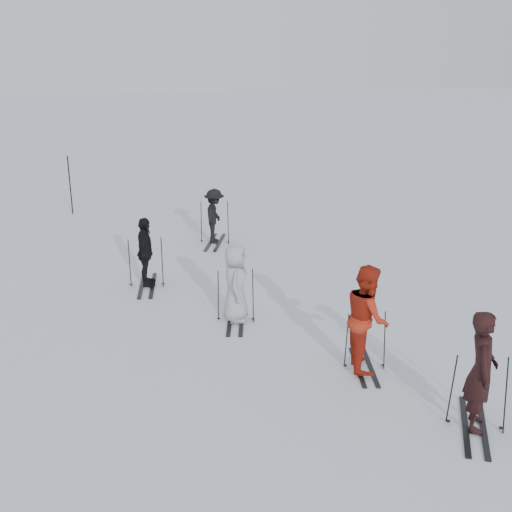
{
  "coord_description": "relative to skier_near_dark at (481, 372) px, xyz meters",
  "views": [
    {
      "loc": [
        -2.24,
        -12.76,
        5.77
      ],
      "look_at": [
        0.0,
        1.0,
        1.0
      ],
      "focal_mm": 45.0,
      "sensor_mm": 36.0,
      "label": 1
    }
  ],
  "objects": [
    {
      "name": "ground",
      "position": [
        -2.5,
        4.82,
        -0.97
      ],
      "size": [
        120.0,
        120.0,
        0.0
      ],
      "primitive_type": "plane",
      "color": "silver",
      "rests_on": "ground"
    },
    {
      "name": "skier_near_dark",
      "position": [
        0.0,
        0.0,
        0.0
      ],
      "size": [
        0.7,
        0.83,
        1.93
      ],
      "primitive_type": "imported",
      "rotation": [
        0.0,
        0.0,
        1.17
      ],
      "color": "black",
      "rests_on": "ground"
    },
    {
      "name": "skier_red",
      "position": [
        -1.09,
        2.12,
        0.02
      ],
      "size": [
        0.87,
        1.05,
        1.97
      ],
      "primitive_type": "imported",
      "rotation": [
        0.0,
        0.0,
        1.43
      ],
      "color": "#AD2613",
      "rests_on": "ground"
    },
    {
      "name": "skier_grey",
      "position": [
        -3.15,
        4.54,
        -0.13
      ],
      "size": [
        0.67,
        0.9,
        1.68
      ],
      "primitive_type": "imported",
      "rotation": [
        0.0,
        0.0,
        1.4
      ],
      "color": "#A5AAAE",
      "rests_on": "ground"
    },
    {
      "name": "skier_uphill_left",
      "position": [
        -5.02,
        6.89,
        -0.12
      ],
      "size": [
        0.48,
        1.02,
        1.7
      ],
      "primitive_type": "imported",
      "rotation": [
        0.0,
        0.0,
        1.5
      ],
      "color": "black",
      "rests_on": "ground"
    },
    {
      "name": "skier_uphill_far",
      "position": [
        -3.03,
        10.11,
        -0.17
      ],
      "size": [
        0.85,
        1.15,
        1.59
      ],
      "primitive_type": "imported",
      "rotation": [
        0.0,
        0.0,
        1.3
      ],
      "color": "black",
      "rests_on": "ground"
    },
    {
      "name": "skis_near_dark",
      "position": [
        0.0,
        0.0,
        -0.32
      ],
      "size": [
        1.99,
        1.55,
        1.29
      ],
      "primitive_type": null,
      "rotation": [
        0.0,
        0.0,
        1.17
      ],
      "color": "black",
      "rests_on": "ground"
    },
    {
      "name": "skis_red",
      "position": [
        -1.09,
        2.12,
        -0.4
      ],
      "size": [
        1.66,
        1.03,
        1.13
      ],
      "primitive_type": null,
      "rotation": [
        0.0,
        0.0,
        1.43
      ],
      "color": "black",
      "rests_on": "ground"
    },
    {
      "name": "skis_grey",
      "position": [
        -3.15,
        4.54,
        -0.37
      ],
      "size": [
        1.78,
        1.15,
        1.2
      ],
      "primitive_type": null,
      "rotation": [
        0.0,
        0.0,
        1.4
      ],
      "color": "black",
      "rests_on": "ground"
    },
    {
      "name": "skis_uphill_left",
      "position": [
        -5.02,
        6.89,
        -0.33
      ],
      "size": [
        1.8,
        1.05,
        1.27
      ],
      "primitive_type": null,
      "rotation": [
        0.0,
        0.0,
        1.5
      ],
      "color": "black",
      "rests_on": "ground"
    },
    {
      "name": "skis_uphill_far",
      "position": [
        -3.03,
        10.11,
        -0.32
      ],
      "size": [
        1.97,
        1.39,
        1.3
      ],
      "primitive_type": null,
      "rotation": [
        0.0,
        0.0,
        1.3
      ],
      "color": "black",
      "rests_on": "ground"
    },
    {
      "name": "piste_marker",
      "position": [
        -7.55,
        14.18,
        0.03
      ],
      "size": [
        0.05,
        0.05,
        2.0
      ],
      "primitive_type": "cylinder",
      "rotation": [
        0.0,
        0.0,
        0.16
      ],
      "color": "black",
      "rests_on": "ground"
    }
  ]
}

